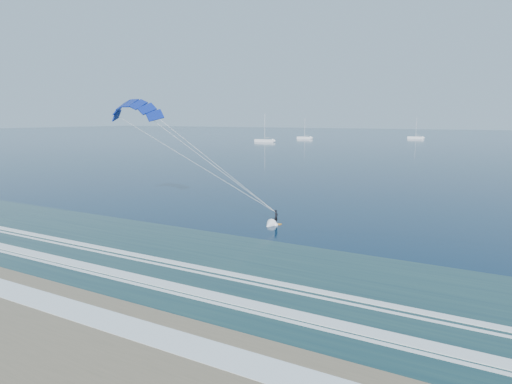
{
  "coord_description": "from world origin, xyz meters",
  "views": [
    {
      "loc": [
        22.51,
        -17.13,
        11.27
      ],
      "look_at": [
        -0.22,
        22.64,
        3.77
      ],
      "focal_mm": 32.0,
      "sensor_mm": 36.0,
      "label": 1
    }
  ],
  "objects_px": {
    "sailboat_1": "(305,138)",
    "kitesurfer_rig": "(202,157)",
    "sailboat_0": "(265,140)",
    "sailboat_2": "(416,138)"
  },
  "relations": [
    {
      "from": "sailboat_1",
      "to": "sailboat_2",
      "type": "relative_size",
      "value": 1.01
    },
    {
      "from": "kitesurfer_rig",
      "to": "sailboat_1",
      "type": "relative_size",
      "value": 1.71
    },
    {
      "from": "kitesurfer_rig",
      "to": "sailboat_0",
      "type": "height_order",
      "value": "kitesurfer_rig"
    },
    {
      "from": "sailboat_0",
      "to": "sailboat_1",
      "type": "relative_size",
      "value": 1.19
    },
    {
      "from": "sailboat_1",
      "to": "kitesurfer_rig",
      "type": "bearing_deg",
      "value": -69.44
    },
    {
      "from": "sailboat_2",
      "to": "kitesurfer_rig",
      "type": "bearing_deg",
      "value": -85.1
    },
    {
      "from": "kitesurfer_rig",
      "to": "sailboat_0",
      "type": "relative_size",
      "value": 1.44
    },
    {
      "from": "kitesurfer_rig",
      "to": "sailboat_2",
      "type": "distance_m",
      "value": 217.41
    },
    {
      "from": "sailboat_0",
      "to": "sailboat_2",
      "type": "height_order",
      "value": "sailboat_0"
    },
    {
      "from": "sailboat_0",
      "to": "sailboat_2",
      "type": "xyz_separation_m",
      "value": [
        54.97,
        68.05,
        -0.02
      ]
    }
  ]
}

